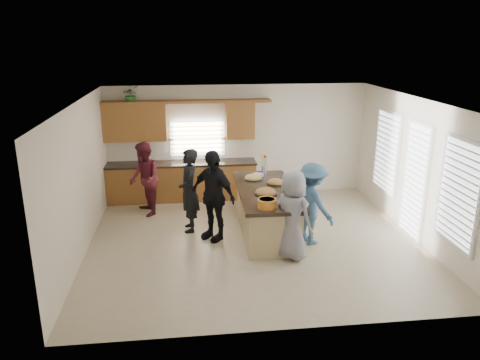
{
  "coord_description": "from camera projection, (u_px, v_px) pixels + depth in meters",
  "views": [
    {
      "loc": [
        -1.29,
        -8.53,
        3.96
      ],
      "look_at": [
        -0.23,
        0.44,
        1.15
      ],
      "focal_mm": 35.0,
      "sensor_mm": 36.0,
      "label": 1
    }
  ],
  "objects": [
    {
      "name": "room_shell",
      "position": [
        255.0,
        149.0,
        8.85
      ],
      "size": [
        6.52,
        6.02,
        2.81
      ],
      "color": "silver",
      "rests_on": "ground"
    },
    {
      "name": "back_cabinetry",
      "position": [
        180.0,
        164.0,
        11.57
      ],
      "size": [
        4.08,
        0.66,
        2.46
      ],
      "color": "brown",
      "rests_on": "ground"
    },
    {
      "name": "platter_mid",
      "position": [
        275.0,
        183.0,
        9.87
      ],
      "size": [
        0.39,
        0.39,
        0.16
      ],
      "color": "black",
      "rests_on": "island"
    },
    {
      "name": "platter_front",
      "position": [
        266.0,
        193.0,
        9.24
      ],
      "size": [
        0.46,
        0.46,
        0.19
      ],
      "color": "black",
      "rests_on": "island"
    },
    {
      "name": "clear_cup",
      "position": [
        288.0,
        204.0,
        8.55
      ],
      "size": [
        0.07,
        0.07,
        0.11
      ],
      "primitive_type": "cylinder",
      "color": "white",
      "rests_on": "island"
    },
    {
      "name": "floor",
      "position": [
        254.0,
        240.0,
        9.41
      ],
      "size": [
        6.5,
        6.5,
        0.0
      ],
      "primitive_type": "plane",
      "color": "#BFB18E",
      "rests_on": "ground"
    },
    {
      "name": "plate_stack",
      "position": [
        258.0,
        175.0,
        10.39
      ],
      "size": [
        0.25,
        0.25,
        0.05
      ],
      "primitive_type": "cylinder",
      "color": "#BD9AE0",
      "rests_on": "island"
    },
    {
      "name": "potted_plant",
      "position": [
        131.0,
        95.0,
        11.02
      ],
      "size": [
        0.44,
        0.4,
        0.43
      ],
      "primitive_type": "imported",
      "rotation": [
        0.0,
        0.0,
        0.17
      ],
      "color": "#2F712D",
      "rests_on": "back_cabinetry"
    },
    {
      "name": "flower_vase",
      "position": [
        264.0,
        163.0,
        10.57
      ],
      "size": [
        0.14,
        0.14,
        0.43
      ],
      "color": "silver",
      "rests_on": "island"
    },
    {
      "name": "woman_left_front",
      "position": [
        213.0,
        195.0,
        9.25
      ],
      "size": [
        1.08,
        1.08,
        1.84
      ],
      "primitive_type": "imported",
      "rotation": [
        0.0,
        0.0,
        -0.79
      ],
      "color": "black",
      "rests_on": "ground"
    },
    {
      "name": "salad_bowl",
      "position": [
        267.0,
        203.0,
        8.48
      ],
      "size": [
        0.34,
        0.34,
        0.17
      ],
      "color": "orange",
      "rests_on": "island"
    },
    {
      "name": "woman_right_back",
      "position": [
        311.0,
        204.0,
        9.1
      ],
      "size": [
        1.07,
        1.22,
        1.64
      ],
      "primitive_type": "imported",
      "rotation": [
        0.0,
        0.0,
        2.12
      ],
      "color": "#345673",
      "rests_on": "ground"
    },
    {
      "name": "woman_right_front",
      "position": [
        292.0,
        215.0,
        8.46
      ],
      "size": [
        0.92,
        0.97,
        1.67
      ],
      "primitive_type": "imported",
      "rotation": [
        0.0,
        0.0,
        2.25
      ],
      "color": "gray",
      "rests_on": "ground"
    },
    {
      "name": "right_wall_glazing",
      "position": [
        416.0,
        173.0,
        9.25
      ],
      "size": [
        0.06,
        4.0,
        2.25
      ],
      "color": "white",
      "rests_on": "ground"
    },
    {
      "name": "woman_left_mid",
      "position": [
        144.0,
        179.0,
        10.55
      ],
      "size": [
        0.86,
        0.97,
        1.69
      ],
      "primitive_type": "imported",
      "rotation": [
        0.0,
        0.0,
        -1.26
      ],
      "color": "maroon",
      "rests_on": "ground"
    },
    {
      "name": "island",
      "position": [
        266.0,
        212.0,
        9.68
      ],
      "size": [
        1.21,
        2.73,
        0.95
      ],
      "rotation": [
        0.0,
        0.0,
        -0.02
      ],
      "color": "tan",
      "rests_on": "ground"
    },
    {
      "name": "platter_back",
      "position": [
        253.0,
        178.0,
        10.18
      ],
      "size": [
        0.41,
        0.41,
        0.17
      ],
      "color": "black",
      "rests_on": "island"
    },
    {
      "name": "woman_left_back",
      "position": [
        189.0,
        191.0,
        9.67
      ],
      "size": [
        0.44,
        0.65,
        1.76
      ],
      "primitive_type": "imported",
      "rotation": [
        0.0,
        0.0,
        -1.54
      ],
      "color": "black",
      "rests_on": "ground"
    }
  ]
}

